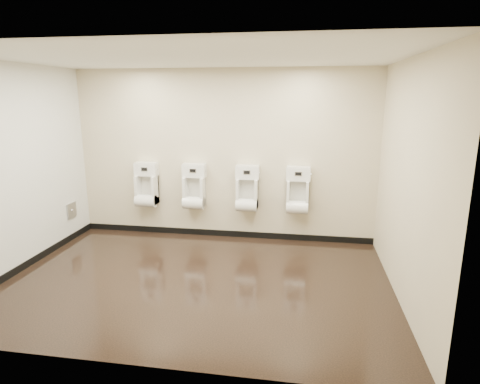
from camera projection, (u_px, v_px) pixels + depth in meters
The scene contains 14 objects.
ground at pixel (197, 280), 5.28m from camera, with size 5.00×3.50×0.00m, color black.
ceiling at pixel (191, 57), 4.62m from camera, with size 5.00×3.50×0.00m, color silver.
back_wall at pixel (223, 156), 6.63m from camera, with size 5.00×0.02×2.80m, color beige.
front_wall at pixel (137, 218), 3.27m from camera, with size 5.00×0.02×2.80m, color beige.
left_wall at pixel (13, 170), 5.34m from camera, with size 0.02×3.50×2.80m, color beige.
right_wall at pixel (407, 183), 4.56m from camera, with size 0.02×3.50×2.80m, color beige.
tile_overlay_left at pixel (13, 170), 5.34m from camera, with size 0.01×3.50×2.80m, color white.
skirting_back at pixel (224, 233), 6.93m from camera, with size 5.00×0.02×0.10m, color black.
skirting_left at pixel (26, 264), 5.65m from camera, with size 0.02×3.50×0.10m, color black.
access_panel at pixel (71, 210), 6.70m from camera, with size 0.04×0.25×0.25m.
urinal_0 at pixel (147, 188), 6.84m from camera, with size 0.40×0.30×0.74m.
urinal_1 at pixel (194, 190), 6.71m from camera, with size 0.40×0.30×0.74m.
urinal_2 at pixel (247, 192), 6.57m from camera, with size 0.40×0.30×0.74m.
urinal_3 at pixel (298, 194), 6.44m from camera, with size 0.40×0.30×0.74m.
Camera 1 is at (1.33, -4.70, 2.37)m, focal length 30.00 mm.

